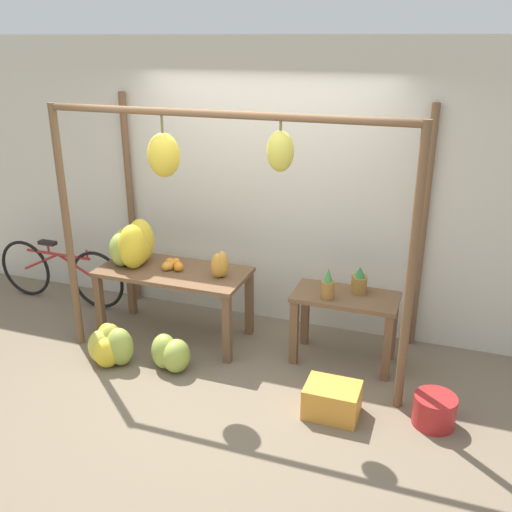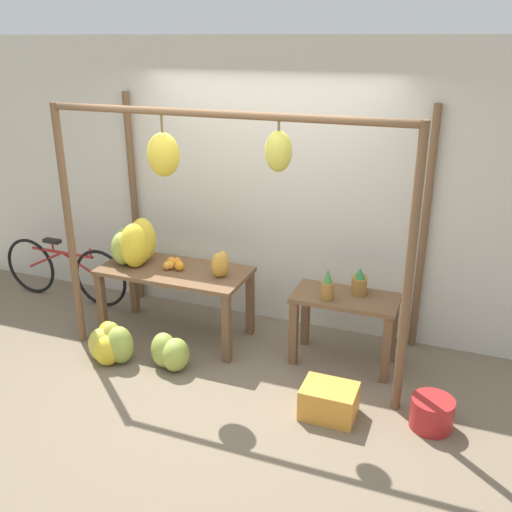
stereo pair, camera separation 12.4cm
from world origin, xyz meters
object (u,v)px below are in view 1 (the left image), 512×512
object	(u,v)px
blue_bucket	(434,410)
banana_pile_ground_left	(110,346)
parked_bicycle	(60,273)
papaya_pile	(220,265)
pineapple_cluster	(350,283)
orange_pile	(173,264)
fruit_crate_white	(332,400)
banana_pile_on_table	(132,246)
banana_pile_ground_right	(170,354)

from	to	relation	value
blue_bucket	banana_pile_ground_left	bearing A→B (deg)	-178.64
parked_bicycle	papaya_pile	xyz separation A→B (m)	(2.06, -0.30, 0.48)
banana_pile_ground_left	papaya_pile	size ratio (longest dim) A/B	1.90
blue_bucket	pineapple_cluster	bearing A→B (deg)	139.24
orange_pile	fruit_crate_white	world-z (taller)	orange_pile
fruit_crate_white	parked_bicycle	size ratio (longest dim) A/B	0.26
banana_pile_on_table	blue_bucket	distance (m)	3.08
banana_pile_on_table	banana_pile_ground_right	distance (m)	1.15
parked_bicycle	blue_bucket	bearing A→B (deg)	-12.08
pineapple_cluster	banana_pile_ground_right	size ratio (longest dim) A/B	0.83
orange_pile	pineapple_cluster	xyz separation A→B (m)	(1.68, 0.10, 0.02)
banana_pile_ground_right	blue_bucket	world-z (taller)	banana_pile_ground_right
orange_pile	blue_bucket	size ratio (longest dim) A/B	0.68
pineapple_cluster	papaya_pile	distance (m)	1.18
orange_pile	blue_bucket	world-z (taller)	orange_pile
orange_pile	pineapple_cluster	world-z (taller)	pineapple_cluster
banana_pile_ground_right	fruit_crate_white	size ratio (longest dim) A/B	1.04
banana_pile_ground_left	blue_bucket	world-z (taller)	banana_pile_ground_left
banana_pile_on_table	orange_pile	distance (m)	0.45
pineapple_cluster	parked_bicycle	size ratio (longest dim) A/B	0.22
banana_pile_on_table	banana_pile_ground_right	xyz separation A→B (m)	(0.67, -0.57, -0.74)
banana_pile_ground_right	blue_bucket	bearing A→B (deg)	-0.32
banana_pile_on_table	papaya_pile	xyz separation A→B (m)	(0.93, -0.02, -0.07)
fruit_crate_white	blue_bucket	distance (m)	0.78
banana_pile_ground_left	pineapple_cluster	bearing A→B (deg)	21.16
banana_pile_ground_left	banana_pile_ground_right	world-z (taller)	banana_pile_ground_left
fruit_crate_white	parked_bicycle	bearing A→B (deg)	162.97
pineapple_cluster	banana_pile_ground_right	bearing A→B (deg)	-154.10
blue_bucket	parked_bicycle	size ratio (longest dim) A/B	0.20
fruit_crate_white	papaya_pile	distance (m)	1.59
pineapple_cluster	banana_pile_ground_left	world-z (taller)	pineapple_cluster
pineapple_cluster	parked_bicycle	bearing A→B (deg)	177.18
banana_pile_ground_left	banana_pile_ground_right	bearing A→B (deg)	7.95
fruit_crate_white	blue_bucket	xyz separation A→B (m)	(0.76, 0.14, -0.01)
parked_bicycle	banana_pile_ground_right	bearing A→B (deg)	-25.41
pineapple_cluster	banana_pile_ground_left	bearing A→B (deg)	-158.84
orange_pile	banana_pile_on_table	bearing A→B (deg)	-176.87
papaya_pile	banana_pile_on_table	bearing A→B (deg)	179.03
orange_pile	fruit_crate_white	xyz separation A→B (m)	(1.74, -0.75, -0.62)
banana_pile_ground_left	papaya_pile	distance (m)	1.24
banana_pile_on_table	banana_pile_ground_left	distance (m)	0.98
orange_pile	parked_bicycle	bearing A→B (deg)	170.57
blue_bucket	papaya_pile	xyz separation A→B (m)	(-2.00, 0.57, 0.71)
banana_pile_ground_left	parked_bicycle	distance (m)	1.55
banana_pile_ground_left	blue_bucket	xyz separation A→B (m)	(2.82, 0.07, -0.05)
orange_pile	parked_bicycle	xyz separation A→B (m)	(-1.55, 0.26, -0.40)
fruit_crate_white	parked_bicycle	world-z (taller)	parked_bicycle
blue_bucket	papaya_pile	world-z (taller)	papaya_pile
pineapple_cluster	papaya_pile	size ratio (longest dim) A/B	1.44
banana_pile_ground_right	banana_pile_ground_left	bearing A→B (deg)	-172.05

